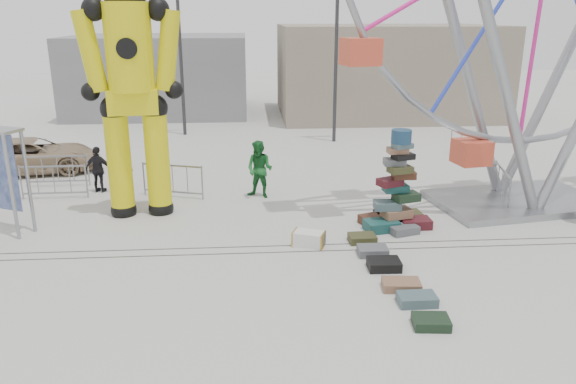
{
  "coord_description": "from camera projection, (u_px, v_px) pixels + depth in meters",
  "views": [
    {
      "loc": [
        -0.94,
        -12.12,
        5.64
      ],
      "look_at": [
        0.07,
        1.87,
        1.15
      ],
      "focal_mm": 35.0,
      "sensor_mm": 36.0,
      "label": 1
    }
  ],
  "objects": [
    {
      "name": "barricade_dummy_a",
      "position": [
        58.0,
        171.0,
        18.96
      ],
      "size": [
        2.0,
        0.17,
        1.1
      ],
      "primitive_type": null,
      "rotation": [
        0.0,
        0.0,
        0.03
      ],
      "color": "gray",
      "rests_on": "ground"
    },
    {
      "name": "row_case_3",
      "position": [
        401.0,
        285.0,
        11.99
      ],
      "size": [
        0.85,
        0.59,
        0.19
      ],
      "primitive_type": "cube",
      "rotation": [
        0.0,
        0.0,
        -0.1
      ],
      "color": "#8B6146",
      "rests_on": "ground"
    },
    {
      "name": "pedestrian_green",
      "position": [
        260.0,
        169.0,
        17.74
      ],
      "size": [
        1.11,
        1.02,
        1.83
      ],
      "primitive_type": "imported",
      "rotation": [
        0.0,
        0.0,
        -0.47
      ],
      "color": "#175D24",
      "rests_on": "ground"
    },
    {
      "name": "building_right",
      "position": [
        386.0,
        71.0,
        32.01
      ],
      "size": [
        12.0,
        8.0,
        5.0
      ],
      "primitive_type": "cube",
      "color": "gray",
      "rests_on": "ground"
    },
    {
      "name": "barricade_wheel_front",
      "position": [
        501.0,
        186.0,
        17.3
      ],
      "size": [
        0.51,
        1.98,
        1.1
      ],
      "primitive_type": null,
      "rotation": [
        0.0,
        0.0,
        1.36
      ],
      "color": "gray",
      "rests_on": "ground"
    },
    {
      "name": "track_line_far",
      "position": [
        288.0,
        246.0,
        14.24
      ],
      "size": [
        40.0,
        0.04,
        0.01
      ],
      "primitive_type": "cube",
      "color": "#47443F",
      "rests_on": "ground"
    },
    {
      "name": "crash_test_dummy",
      "position": [
        132.0,
        83.0,
        15.37
      ],
      "size": [
        2.87,
        1.26,
        7.22
      ],
      "rotation": [
        0.0,
        0.0,
        0.1
      ],
      "color": "black",
      "rests_on": "ground"
    },
    {
      "name": "row_case_0",
      "position": [
        362.0,
        238.0,
        14.45
      ],
      "size": [
        0.71,
        0.54,
        0.2
      ],
      "primitive_type": "cube",
      "rotation": [
        0.0,
        0.0,
        0.04
      ],
      "color": "#3B3C1E",
      "rests_on": "ground"
    },
    {
      "name": "row_case_1",
      "position": [
        373.0,
        251.0,
        13.67
      ],
      "size": [
        0.73,
        0.54,
        0.21
      ],
      "primitive_type": "cube",
      "rotation": [
        0.0,
        0.0,
        -0.03
      ],
      "color": "#585C60",
      "rests_on": "ground"
    },
    {
      "name": "track_line_near",
      "position": [
        289.0,
        252.0,
        13.86
      ],
      "size": [
        40.0,
        0.04,
        0.01
      ],
      "primitive_type": "cube",
      "color": "#47443F",
      "rests_on": "ground"
    },
    {
      "name": "row_case_5",
      "position": [
        431.0,
        322.0,
        10.54
      ],
      "size": [
        0.73,
        0.57,
        0.19
      ],
      "primitive_type": "cube",
      "rotation": [
        0.0,
        0.0,
        -0.1
      ],
      "color": "black",
      "rests_on": "ground"
    },
    {
      "name": "parked_suv",
      "position": [
        33.0,
        155.0,
        20.64
      ],
      "size": [
        4.86,
        2.86,
        1.27
      ],
      "primitive_type": "imported",
      "rotation": [
        0.0,
        0.0,
        1.74
      ],
      "color": "#9C8364",
      "rests_on": "ground"
    },
    {
      "name": "pedestrian_black",
      "position": [
        98.0,
        169.0,
        18.31
      ],
      "size": [
        0.96,
        0.6,
        1.52
      ],
      "primitive_type": "imported",
      "rotation": [
        0.0,
        0.0,
        2.86
      ],
      "color": "black",
      "rests_on": "ground"
    },
    {
      "name": "row_case_4",
      "position": [
        417.0,
        299.0,
        11.36
      ],
      "size": [
        0.77,
        0.49,
        0.21
      ],
      "primitive_type": "cube",
      "rotation": [
        0.0,
        0.0,
        0.0
      ],
      "color": "#465F65",
      "rests_on": "ground"
    },
    {
      "name": "lamp_post_left",
      "position": [
        182.0,
        39.0,
        25.91
      ],
      "size": [
        1.41,
        0.25,
        8.0
      ],
      "color": "#2D2D30",
      "rests_on": "ground"
    },
    {
      "name": "row_case_2",
      "position": [
        384.0,
        264.0,
        12.92
      ],
      "size": [
        0.76,
        0.59,
        0.23
      ],
      "primitive_type": "cube",
      "rotation": [
        0.0,
        0.0,
        -0.03
      ],
      "color": "black",
      "rests_on": "ground"
    },
    {
      "name": "barricade_dummy_c",
      "position": [
        173.0,
        181.0,
        17.84
      ],
      "size": [
        1.94,
        0.7,
        1.1
      ],
      "primitive_type": null,
      "rotation": [
        0.0,
        0.0,
        -0.31
      ],
      "color": "gray",
      "rests_on": "ground"
    },
    {
      "name": "suitcase_tower",
      "position": [
        396.0,
        200.0,
        15.32
      ],
      "size": [
        1.94,
        1.72,
        2.72
      ],
      "rotation": [
        0.0,
        0.0,
        0.16
      ],
      "color": "#194C4A",
      "rests_on": "ground"
    },
    {
      "name": "pedestrian_red",
      "position": [
        125.0,
        179.0,
        17.26
      ],
      "size": [
        0.66,
        0.57,
        1.54
      ],
      "primitive_type": "imported",
      "rotation": [
        0.0,
        0.0,
        0.45
      ],
      "color": "#AF2219",
      "rests_on": "ground"
    },
    {
      "name": "building_left",
      "position": [
        161.0,
        74.0,
        33.11
      ],
      "size": [
        10.0,
        8.0,
        4.4
      ],
      "primitive_type": "cube",
      "color": "gray",
      "rests_on": "ground"
    },
    {
      "name": "steamer_trunk",
      "position": [
        309.0,
        239.0,
        14.2
      ],
      "size": [
        0.9,
        0.71,
        0.37
      ],
      "primitive_type": "cube",
      "rotation": [
        0.0,
        0.0,
        -0.38
      ],
      "color": "silver",
      "rests_on": "ground"
    },
    {
      "name": "lamp_post_right",
      "position": [
        339.0,
        41.0,
        24.49
      ],
      "size": [
        1.41,
        0.25,
        8.0
      ],
      "color": "#2D2D30",
      "rests_on": "ground"
    },
    {
      "name": "barricade_dummy_b",
      "position": [
        54.0,
        182.0,
        17.72
      ],
      "size": [
        2.0,
        0.15,
        1.1
      ],
      "primitive_type": null,
      "rotation": [
        0.0,
        0.0,
        0.02
      ],
      "color": "gray",
      "rests_on": "ground"
    },
    {
      "name": "ground",
      "position": [
        291.0,
        262.0,
        13.29
      ],
      "size": [
        90.0,
        90.0,
        0.0
      ],
      "primitive_type": "plane",
      "color": "#9E9E99",
      "rests_on": "ground"
    },
    {
      "name": "barricade_wheel_back",
      "position": [
        471.0,
        145.0,
        22.62
      ],
      "size": [
        1.14,
        1.75,
        1.1
      ],
      "primitive_type": null,
      "rotation": [
        0.0,
        0.0,
        -1.02
      ],
      "color": "gray",
      "rests_on": "ground"
    }
  ]
}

